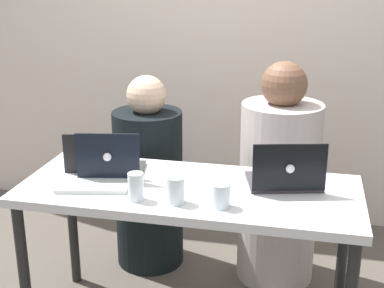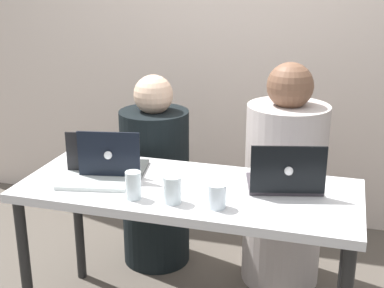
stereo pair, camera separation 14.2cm
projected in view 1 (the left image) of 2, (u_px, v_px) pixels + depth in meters
The scene contains 10 objects.
back_wall at pixel (236, 19), 3.44m from camera, with size 4.50×0.10×2.69m, color beige.
desk at pixel (189, 203), 2.39m from camera, with size 1.51×0.61×0.74m.
person_on_left at pixel (149, 183), 3.04m from camera, with size 0.40×0.40×1.11m.
person_on_right at pixel (278, 186), 2.88m from camera, with size 0.51×0.51×1.22m.
laptop_front_left at pixel (95, 173), 2.40m from camera, with size 0.35×0.27×0.20m.
laptop_back_right at pixel (285, 177), 2.35m from camera, with size 0.36×0.31×0.23m.
laptop_back_left at pixel (112, 165), 2.48m from camera, with size 0.32×0.29×0.23m.
water_glass_center at pixel (176, 192), 2.19m from camera, with size 0.08×0.08×0.11m.
water_glass_left at pixel (136, 188), 2.22m from camera, with size 0.07×0.07×0.12m.
water_glass_right at pixel (221, 197), 2.16m from camera, with size 0.08×0.08×0.10m.
Camera 1 is at (0.49, -2.13, 1.67)m, focal length 50.00 mm.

